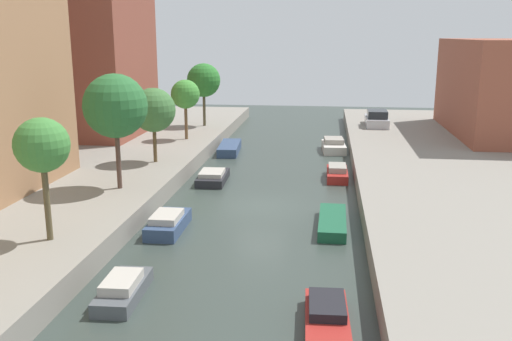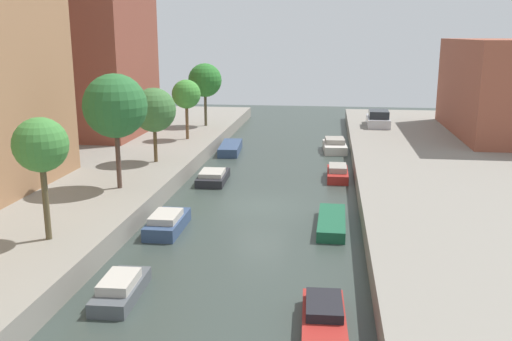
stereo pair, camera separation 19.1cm
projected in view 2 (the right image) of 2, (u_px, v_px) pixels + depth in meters
The scene contains 15 objects.
ground_plane at pixel (260, 207), 28.98m from camera, with size 84.00×84.00×0.00m, color #333D38.
street_tree_1 at pixel (41, 146), 20.74m from camera, with size 2.03×2.03×4.68m.
street_tree_2 at pixel (115, 106), 27.79m from camera, with size 3.17×3.17×5.77m.
street_tree_3 at pixel (154, 110), 33.91m from camera, with size 2.65×2.65×4.51m.
street_tree_4 at pixel (186, 94), 41.39m from camera, with size 2.12×2.12×4.39m.
street_tree_5 at pixel (205, 80), 47.36m from camera, with size 2.81×2.81×5.25m.
parked_car at pixel (378, 119), 48.00m from camera, with size 1.89×4.45×1.36m.
moored_boat_left_1 at pixel (121, 289), 18.89m from camera, with size 1.33×3.16×0.80m.
moored_boat_left_2 at pixel (167, 223), 25.35m from camera, with size 1.40×3.34×0.88m.
moored_boat_left_3 at pixel (213, 177), 33.79m from camera, with size 1.71×3.49×0.72m.
moored_boat_left_4 at pixel (230, 148), 42.27m from camera, with size 1.73×4.64×0.63m.
moored_boat_right_1 at pixel (324, 317), 17.04m from camera, with size 1.42×3.35×0.76m.
moored_boat_right_2 at pixel (332, 222), 25.82m from camera, with size 1.29×4.29×0.50m.
moored_boat_right_3 at pixel (338, 173), 34.45m from camera, with size 1.26×3.23×0.86m.
moored_boat_right_4 at pixel (335, 146), 42.53m from camera, with size 1.87×3.52×0.99m.
Camera 2 is at (3.44, -27.52, 8.62)m, focal length 39.69 mm.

